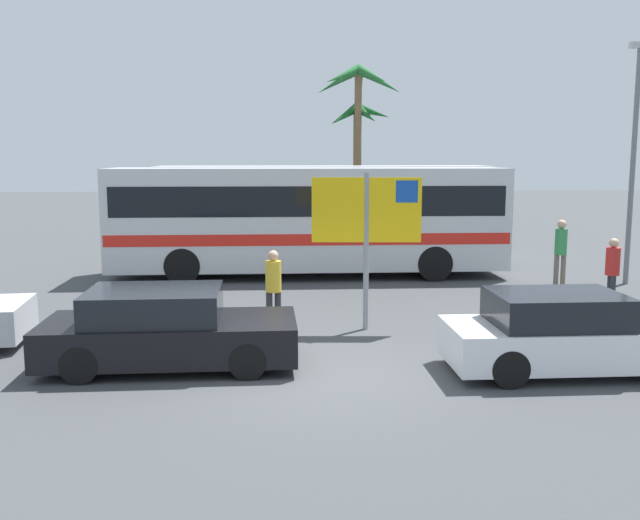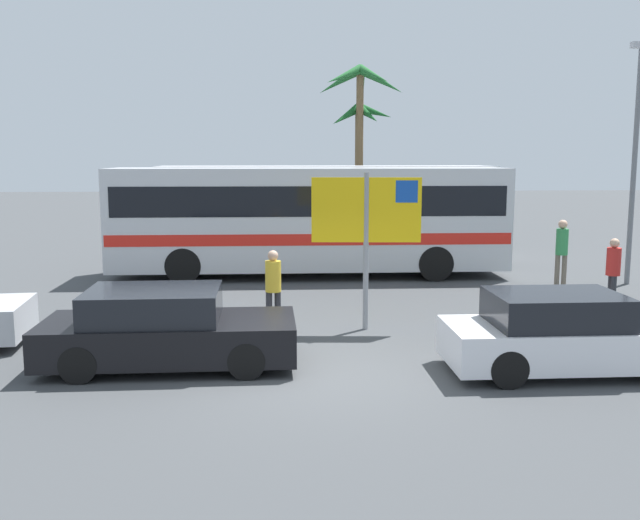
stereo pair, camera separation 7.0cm
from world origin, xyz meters
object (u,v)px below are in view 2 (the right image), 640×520
at_px(pedestrian_by_bus, 273,283).
at_px(car_white, 565,334).
at_px(bus_rear_coach, 325,206).
at_px(car_black, 165,329).
at_px(ferry_sign, 369,216).
at_px(pedestrian_near_sign, 613,268).
at_px(pedestrian_crossing_lot, 562,247).
at_px(bus_front_coach, 309,216).

bearing_deg(pedestrian_by_bus, car_white, 44.30).
distance_m(bus_rear_coach, car_black, 13.27).
height_order(bus_rear_coach, ferry_sign, ferry_sign).
relative_size(car_white, pedestrian_near_sign, 2.41).
bearing_deg(pedestrian_by_bus, pedestrian_crossing_lot, 106.69).
distance_m(car_black, pedestrian_by_bus, 3.02).
xyz_separation_m(pedestrian_crossing_lot, pedestrian_by_bus, (-7.71, -4.31, -0.12)).
xyz_separation_m(ferry_sign, pedestrian_near_sign, (5.86, 1.53, -1.35)).
height_order(bus_front_coach, car_black, bus_front_coach).
height_order(ferry_sign, pedestrian_by_bus, ferry_sign).
bearing_deg(car_white, bus_front_coach, 110.82).
bearing_deg(pedestrian_near_sign, ferry_sign, 21.78).
distance_m(ferry_sign, car_white, 4.52).
xyz_separation_m(ferry_sign, car_black, (-3.72, -2.36, -1.69)).
height_order(car_white, pedestrian_by_bus, pedestrian_by_bus).
height_order(bus_front_coach, pedestrian_near_sign, bus_front_coach).
xyz_separation_m(bus_rear_coach, ferry_sign, (0.19, -10.37, 0.54)).
bearing_deg(car_black, pedestrian_by_bus, 52.35).
height_order(car_white, pedestrian_crossing_lot, pedestrian_crossing_lot).
height_order(ferry_sign, pedestrian_near_sign, ferry_sign).
distance_m(bus_front_coach, ferry_sign, 6.69).
bearing_deg(car_white, pedestrian_crossing_lot, 67.97).
height_order(car_black, pedestrian_crossing_lot, pedestrian_crossing_lot).
bearing_deg(pedestrian_near_sign, bus_rear_coach, -48.52).
relative_size(car_white, pedestrian_crossing_lot, 2.19).
xyz_separation_m(bus_front_coach, car_black, (-2.79, -8.97, -1.15)).
distance_m(bus_rear_coach, pedestrian_crossing_lot, 8.51).
xyz_separation_m(bus_front_coach, bus_rear_coach, (0.74, 3.77, 0.00)).
bearing_deg(ferry_sign, bus_rear_coach, 94.85).
height_order(ferry_sign, pedestrian_crossing_lot, ferry_sign).
bearing_deg(ferry_sign, pedestrian_crossing_lot, 40.79).
bearing_deg(bus_front_coach, pedestrian_near_sign, -36.82).
relative_size(pedestrian_near_sign, pedestrian_by_bus, 1.01).
relative_size(ferry_sign, pedestrian_by_bus, 1.95).
bearing_deg(car_black, ferry_sign, 31.40).
xyz_separation_m(bus_front_coach, ferry_sign, (0.93, -6.61, 0.54)).
bearing_deg(pedestrian_crossing_lot, bus_front_coach, 87.09).
xyz_separation_m(car_black, car_white, (6.57, -0.72, -0.00)).
xyz_separation_m(bus_front_coach, pedestrian_near_sign, (6.78, -5.08, -0.81)).
bearing_deg(ferry_sign, pedestrian_near_sign, 18.46).
bearing_deg(bus_front_coach, bus_rear_coach, 78.90).
bearing_deg(bus_front_coach, car_white, -68.70).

